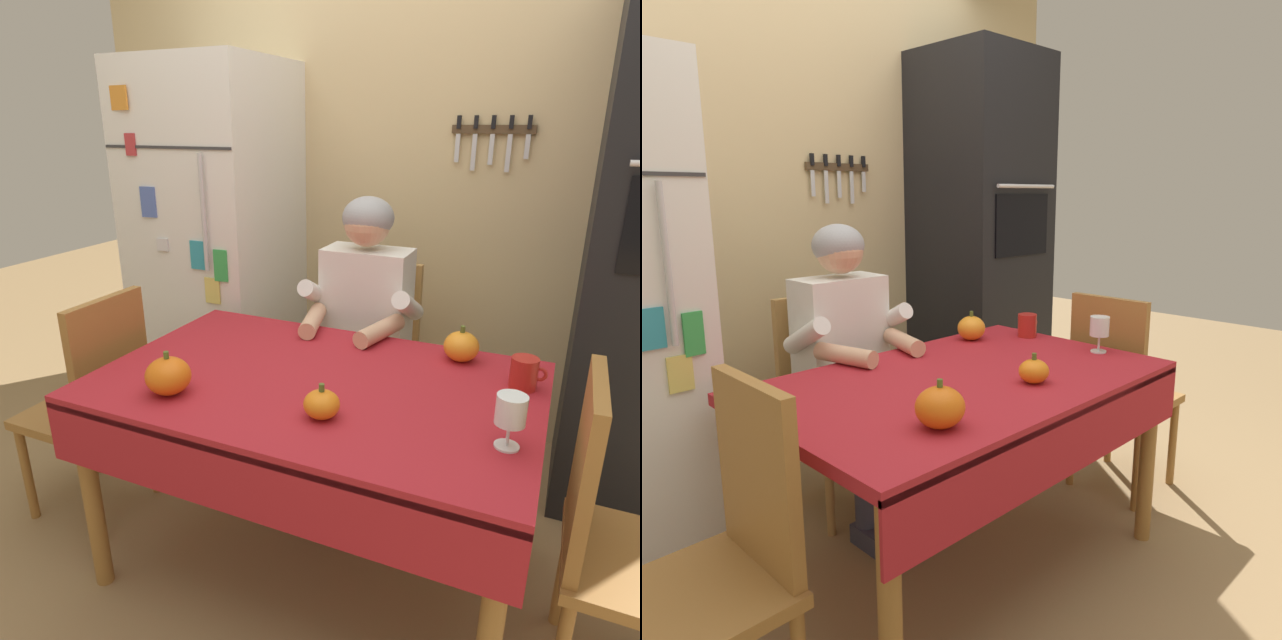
# 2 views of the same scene
# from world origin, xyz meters

# --- Properties ---
(ground_plane) EXTENTS (10.00, 10.00, 0.00)m
(ground_plane) POSITION_xyz_m (0.00, 0.00, 0.00)
(ground_plane) COLOR #93754C
(ground_plane) RESTS_ON ground
(back_wall_assembly) EXTENTS (3.70, 0.13, 2.60)m
(back_wall_assembly) POSITION_xyz_m (0.05, 1.35, 1.30)
(back_wall_assembly) COLOR #D1B784
(back_wall_assembly) RESTS_ON ground
(wall_oven) EXTENTS (0.60, 0.64, 2.10)m
(wall_oven) POSITION_xyz_m (1.05, 1.00, 1.05)
(wall_oven) COLOR black
(wall_oven) RESTS_ON ground
(dining_table) EXTENTS (1.40, 0.90, 0.74)m
(dining_table) POSITION_xyz_m (0.00, 0.08, 0.66)
(dining_table) COLOR #9E6B33
(dining_table) RESTS_ON ground
(chair_behind_person) EXTENTS (0.40, 0.40, 0.93)m
(chair_behind_person) POSITION_xyz_m (-0.06, 0.87, 0.51)
(chair_behind_person) COLOR tan
(chair_behind_person) RESTS_ON ground
(seated_person) EXTENTS (0.47, 0.55, 1.25)m
(seated_person) POSITION_xyz_m (-0.06, 0.68, 0.74)
(seated_person) COLOR #38384C
(seated_person) RESTS_ON ground
(chair_right_side) EXTENTS (0.40, 0.40, 0.93)m
(chair_right_side) POSITION_xyz_m (0.90, 0.01, 0.51)
(chair_right_side) COLOR #9E6B33
(chair_right_side) RESTS_ON ground
(chair_left_side) EXTENTS (0.40, 0.40, 0.93)m
(chair_left_side) POSITION_xyz_m (-0.90, 0.02, 0.51)
(chair_left_side) COLOR #9E6B33
(chair_left_side) RESTS_ON ground
(coffee_mug) EXTENTS (0.11, 0.08, 0.10)m
(coffee_mug) POSITION_xyz_m (0.61, 0.30, 0.79)
(coffee_mug) COLOR #B2231E
(coffee_mug) RESTS_ON dining_table
(wine_glass) EXTENTS (0.08, 0.08, 0.15)m
(wine_glass) POSITION_xyz_m (0.61, -0.07, 0.84)
(wine_glass) COLOR white
(wine_glass) RESTS_ON dining_table
(pumpkin_large) EXTENTS (0.10, 0.10, 0.10)m
(pumpkin_large) POSITION_xyz_m (0.12, -0.12, 0.78)
(pumpkin_large) COLOR orange
(pumpkin_large) RESTS_ON dining_table
(pumpkin_medium) EXTENTS (0.14, 0.14, 0.14)m
(pumpkin_medium) POSITION_xyz_m (-0.37, -0.18, 0.80)
(pumpkin_medium) COLOR orange
(pumpkin_medium) RESTS_ON dining_table
(pumpkin_small) EXTENTS (0.12, 0.12, 0.13)m
(pumpkin_small) POSITION_xyz_m (0.40, 0.44, 0.79)
(pumpkin_small) COLOR orange
(pumpkin_small) RESTS_ON dining_table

